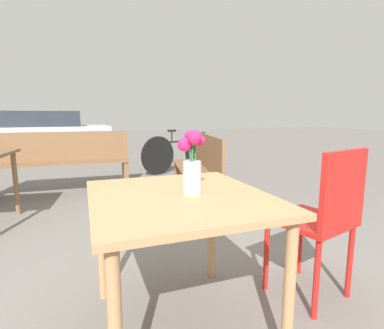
{
  "coord_description": "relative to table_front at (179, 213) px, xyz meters",
  "views": [
    {
      "loc": [
        -0.44,
        -1.32,
        1.08
      ],
      "look_at": [
        0.06,
        -0.01,
        0.85
      ],
      "focal_mm": 28.0,
      "sensor_mm": 36.0,
      "label": 1
    }
  ],
  "objects": [
    {
      "name": "bicycle",
      "position": [
        1.38,
        4.11,
        -0.24
      ],
      "size": [
        1.62,
        0.69,
        0.81
      ],
      "color": "black",
      "rests_on": "ground_plane"
    },
    {
      "name": "cafe_chair",
      "position": [
        0.83,
        -0.07,
        -0.08
      ],
      "size": [
        0.49,
        0.49,
        0.9
      ],
      "color": "red",
      "rests_on": "ground_plane"
    },
    {
      "name": "table_front",
      "position": [
        0.0,
        0.0,
        0.0
      ],
      "size": [
        0.84,
        0.93,
        0.7
      ],
      "color": "tan",
      "rests_on": "ground_plane"
    },
    {
      "name": "parked_car",
      "position": [
        -1.4,
        8.87,
        -0.04
      ],
      "size": [
        3.85,
        2.02,
        1.19
      ],
      "color": "silver",
      "rests_on": "ground_plane"
    },
    {
      "name": "bench_near",
      "position": [
        0.91,
        1.95,
        -0.15
      ],
      "size": [
        0.66,
        1.55,
        0.85
      ],
      "color": "brown",
      "rests_on": "ground_plane"
    },
    {
      "name": "ground_plane",
      "position": [
        0.0,
        0.0,
        -0.61
      ],
      "size": [
        40.0,
        40.0,
        0.0
      ],
      "primitive_type": "plane",
      "color": "slate"
    },
    {
      "name": "flower_vase",
      "position": [
        0.06,
        -0.01,
        0.23
      ],
      "size": [
        0.14,
        0.14,
        0.31
      ],
      "color": "silver",
      "rests_on": "table_front"
    },
    {
      "name": "bench_middle",
      "position": [
        -0.72,
        3.1,
        -0.13
      ],
      "size": [
        1.94,
        0.45,
        0.85
      ],
      "color": "brown",
      "rests_on": "ground_plane"
    }
  ]
}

